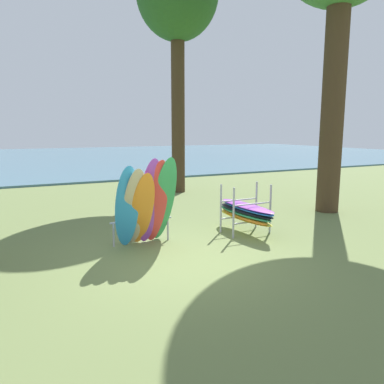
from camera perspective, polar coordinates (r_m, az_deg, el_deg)
ground_plane at (r=7.76m, az=-1.15°, el=-10.16°), size 80.00×80.00×0.00m
lake_water at (r=36.75m, az=-21.46°, el=4.85°), size 80.00×36.00×0.10m
leaning_board_pile at (r=8.32m, az=-7.01°, el=-2.02°), size 1.46×1.07×2.05m
board_storage_rack at (r=9.61m, az=8.11°, el=-2.97°), size 1.15×2.13×1.25m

